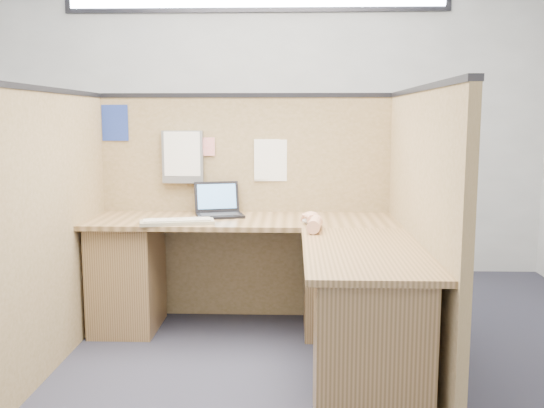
{
  "coord_description": "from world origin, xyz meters",
  "views": [
    {
      "loc": [
        0.33,
        -3.11,
        1.37
      ],
      "look_at": [
        0.2,
        0.5,
        0.85
      ],
      "focal_mm": 40.0,
      "sensor_mm": 36.0,
      "label": 1
    }
  ],
  "objects_px": {
    "keyboard": "(177,222)",
    "laptop": "(221,207)",
    "l_desk": "(268,288)",
    "mouse": "(311,220)"
  },
  "relations": [
    {
      "from": "keyboard",
      "to": "laptop",
      "type": "bearing_deg",
      "value": 44.17
    },
    {
      "from": "l_desk",
      "to": "laptop",
      "type": "xyz_separation_m",
      "value": [
        -0.33,
        0.53,
        0.39
      ]
    },
    {
      "from": "laptop",
      "to": "keyboard",
      "type": "distance_m",
      "value": 0.41
    },
    {
      "from": "keyboard",
      "to": "l_desk",
      "type": "bearing_deg",
      "value": -30.99
    },
    {
      "from": "l_desk",
      "to": "mouse",
      "type": "xyz_separation_m",
      "value": [
        0.25,
        0.22,
        0.36
      ]
    },
    {
      "from": "laptop",
      "to": "mouse",
      "type": "height_order",
      "value": "laptop"
    },
    {
      "from": "keyboard",
      "to": "mouse",
      "type": "relative_size",
      "value": 4.1
    },
    {
      "from": "l_desk",
      "to": "laptop",
      "type": "height_order",
      "value": "laptop"
    },
    {
      "from": "laptop",
      "to": "keyboard",
      "type": "xyz_separation_m",
      "value": [
        -0.23,
        -0.34,
        -0.04
      ]
    },
    {
      "from": "l_desk",
      "to": "laptop",
      "type": "distance_m",
      "value": 0.74
    }
  ]
}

